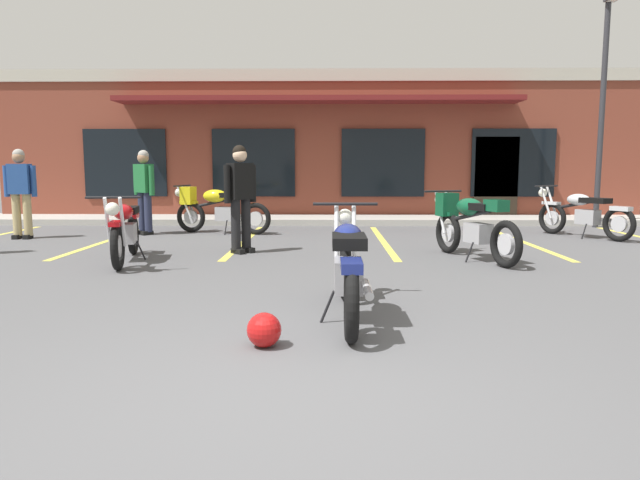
{
  "coord_description": "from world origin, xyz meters",
  "views": [
    {
      "loc": [
        0.27,
        -3.13,
        1.33
      ],
      "look_at": [
        0.18,
        3.08,
        0.55
      ],
      "focal_mm": 32.43,
      "sensor_mm": 36.0,
      "label": 1
    }
  ],
  "objects_px": {
    "motorcycle_foreground_classic": "(348,266)",
    "person_near_building": "(240,192)",
    "motorcycle_red_sportbike": "(125,230)",
    "motorcycle_black_cruiser": "(583,213)",
    "person_by_back_row": "(144,187)",
    "parking_lot_lamp_post": "(606,78)",
    "person_in_black_shirt": "(20,188)",
    "motorcycle_blue_standard": "(217,207)",
    "motorcycle_silver_naked": "(471,223)",
    "helmet_on_pavement": "(264,330)"
  },
  "relations": [
    {
      "from": "motorcycle_foreground_classic",
      "to": "person_near_building",
      "type": "relative_size",
      "value": 1.26
    },
    {
      "from": "motorcycle_red_sportbike",
      "to": "motorcycle_black_cruiser",
      "type": "distance_m",
      "value": 8.31
    },
    {
      "from": "person_by_back_row",
      "to": "parking_lot_lamp_post",
      "type": "bearing_deg",
      "value": 8.48
    },
    {
      "from": "parking_lot_lamp_post",
      "to": "person_in_black_shirt",
      "type": "bearing_deg",
      "value": -169.58
    },
    {
      "from": "person_in_black_shirt",
      "to": "person_near_building",
      "type": "bearing_deg",
      "value": -21.93
    },
    {
      "from": "motorcycle_blue_standard",
      "to": "motorcycle_red_sportbike",
      "type": "bearing_deg",
      "value": -99.43
    },
    {
      "from": "person_by_back_row",
      "to": "person_near_building",
      "type": "relative_size",
      "value": 1.0
    },
    {
      "from": "motorcycle_black_cruiser",
      "to": "person_by_back_row",
      "type": "xyz_separation_m",
      "value": [
        -8.53,
        0.36,
        0.49
      ]
    },
    {
      "from": "motorcycle_black_cruiser",
      "to": "person_by_back_row",
      "type": "relative_size",
      "value": 1.13
    },
    {
      "from": "motorcycle_silver_naked",
      "to": "person_by_back_row",
      "type": "bearing_deg",
      "value": 152.24
    },
    {
      "from": "helmet_on_pavement",
      "to": "motorcycle_foreground_classic",
      "type": "bearing_deg",
      "value": 52.84
    },
    {
      "from": "motorcycle_foreground_classic",
      "to": "helmet_on_pavement",
      "type": "distance_m",
      "value": 1.13
    },
    {
      "from": "motorcycle_foreground_classic",
      "to": "motorcycle_black_cruiser",
      "type": "relative_size",
      "value": 1.12
    },
    {
      "from": "motorcycle_black_cruiser",
      "to": "motorcycle_silver_naked",
      "type": "bearing_deg",
      "value": -136.39
    },
    {
      "from": "motorcycle_foreground_classic",
      "to": "person_in_black_shirt",
      "type": "relative_size",
      "value": 1.26
    },
    {
      "from": "motorcycle_foreground_classic",
      "to": "motorcycle_black_cruiser",
      "type": "xyz_separation_m",
      "value": [
        4.69,
        6.05,
        0.0
      ]
    },
    {
      "from": "motorcycle_red_sportbike",
      "to": "parking_lot_lamp_post",
      "type": "height_order",
      "value": "parking_lot_lamp_post"
    },
    {
      "from": "person_in_black_shirt",
      "to": "person_near_building",
      "type": "relative_size",
      "value": 1.0
    },
    {
      "from": "person_in_black_shirt",
      "to": "helmet_on_pavement",
      "type": "height_order",
      "value": "person_in_black_shirt"
    },
    {
      "from": "motorcycle_silver_naked",
      "to": "motorcycle_blue_standard",
      "type": "bearing_deg",
      "value": 143.11
    },
    {
      "from": "motorcycle_red_sportbike",
      "to": "motorcycle_blue_standard",
      "type": "xyz_separation_m",
      "value": [
        0.6,
        3.64,
        0.07
      ]
    },
    {
      "from": "motorcycle_silver_naked",
      "to": "person_by_back_row",
      "type": "xyz_separation_m",
      "value": [
        -5.74,
        3.02,
        0.42
      ]
    },
    {
      "from": "motorcycle_silver_naked",
      "to": "motorcycle_black_cruiser",
      "type": "bearing_deg",
      "value": 43.61
    },
    {
      "from": "motorcycle_red_sportbike",
      "to": "motorcycle_blue_standard",
      "type": "height_order",
      "value": "same"
    },
    {
      "from": "person_by_back_row",
      "to": "person_near_building",
      "type": "bearing_deg",
      "value": -47.28
    },
    {
      "from": "motorcycle_blue_standard",
      "to": "person_by_back_row",
      "type": "xyz_separation_m",
      "value": [
        -1.41,
        -0.23,
        0.42
      ]
    },
    {
      "from": "motorcycle_black_cruiser",
      "to": "motorcycle_red_sportbike",
      "type": "bearing_deg",
      "value": -158.51
    },
    {
      "from": "motorcycle_red_sportbike",
      "to": "motorcycle_silver_naked",
      "type": "distance_m",
      "value": 4.95
    },
    {
      "from": "motorcycle_black_cruiser",
      "to": "motorcycle_blue_standard",
      "type": "height_order",
      "value": "same"
    },
    {
      "from": "motorcycle_blue_standard",
      "to": "person_in_black_shirt",
      "type": "height_order",
      "value": "person_in_black_shirt"
    },
    {
      "from": "motorcycle_foreground_classic",
      "to": "motorcycle_red_sportbike",
      "type": "distance_m",
      "value": 4.27
    },
    {
      "from": "person_near_building",
      "to": "person_by_back_row",
      "type": "bearing_deg",
      "value": 132.72
    },
    {
      "from": "motorcycle_silver_naked",
      "to": "helmet_on_pavement",
      "type": "height_order",
      "value": "motorcycle_silver_naked"
    },
    {
      "from": "motorcycle_black_cruiser",
      "to": "parking_lot_lamp_post",
      "type": "xyz_separation_m",
      "value": [
        1.12,
        1.8,
        2.79
      ]
    },
    {
      "from": "motorcycle_black_cruiser",
      "to": "person_by_back_row",
      "type": "bearing_deg",
      "value": 177.55
    },
    {
      "from": "motorcycle_red_sportbike",
      "to": "motorcycle_silver_naked",
      "type": "height_order",
      "value": "same"
    },
    {
      "from": "motorcycle_silver_naked",
      "to": "person_in_black_shirt",
      "type": "relative_size",
      "value": 1.21
    },
    {
      "from": "motorcycle_silver_naked",
      "to": "person_near_building",
      "type": "distance_m",
      "value": 3.51
    },
    {
      "from": "person_in_black_shirt",
      "to": "parking_lot_lamp_post",
      "type": "xyz_separation_m",
      "value": [
        11.75,
        2.16,
        2.3
      ]
    },
    {
      "from": "person_near_building",
      "to": "helmet_on_pavement",
      "type": "xyz_separation_m",
      "value": [
        0.89,
        -4.78,
        -0.82
      ]
    },
    {
      "from": "motorcycle_foreground_classic",
      "to": "motorcycle_silver_naked",
      "type": "distance_m",
      "value": 3.88
    },
    {
      "from": "parking_lot_lamp_post",
      "to": "helmet_on_pavement",
      "type": "bearing_deg",
      "value": -126.58
    },
    {
      "from": "person_by_back_row",
      "to": "helmet_on_pavement",
      "type": "relative_size",
      "value": 6.44
    },
    {
      "from": "motorcycle_silver_naked",
      "to": "parking_lot_lamp_post",
      "type": "distance_m",
      "value": 6.53
    },
    {
      "from": "person_near_building",
      "to": "helmet_on_pavement",
      "type": "bearing_deg",
      "value": -79.42
    },
    {
      "from": "motorcycle_red_sportbike",
      "to": "person_in_black_shirt",
      "type": "relative_size",
      "value": 1.25
    },
    {
      "from": "helmet_on_pavement",
      "to": "parking_lot_lamp_post",
      "type": "distance_m",
      "value": 11.28
    },
    {
      "from": "motorcycle_red_sportbike",
      "to": "person_near_building",
      "type": "distance_m",
      "value": 1.82
    },
    {
      "from": "person_near_building",
      "to": "motorcycle_red_sportbike",
      "type": "bearing_deg",
      "value": -148.4
    },
    {
      "from": "motorcycle_black_cruiser",
      "to": "helmet_on_pavement",
      "type": "xyz_separation_m",
      "value": [
        -5.34,
        -6.91,
        -0.33
      ]
    }
  ]
}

